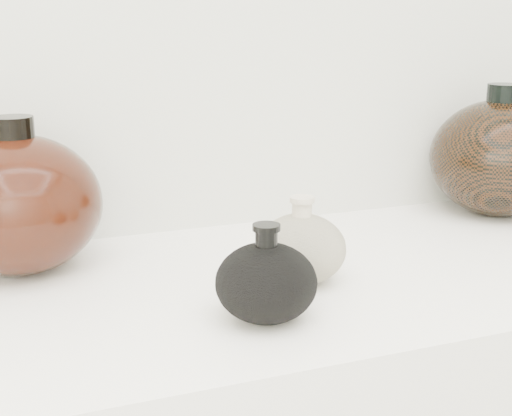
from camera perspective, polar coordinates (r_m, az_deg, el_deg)
name	(u,v)px	position (r m, az deg, el deg)	size (l,w,h in m)	color
black_gourd_vase	(266,282)	(0.80, 0.82, -5.93)	(0.15, 0.15, 0.11)	black
cream_gourd_vase	(301,248)	(0.92, 3.65, -3.21)	(0.12, 0.12, 0.11)	beige
left_round_pot	(19,204)	(0.99, -18.44, 0.34)	(0.29, 0.29, 0.21)	black
right_round_pot	(499,157)	(1.29, 18.89, 3.87)	(0.26, 0.26, 0.22)	black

